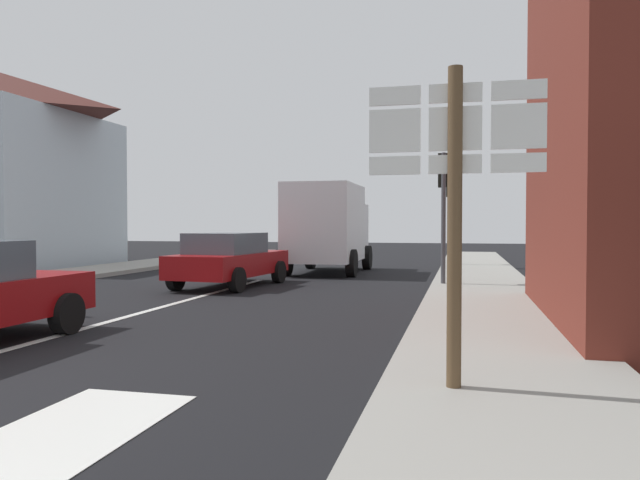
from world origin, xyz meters
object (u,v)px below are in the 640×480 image
(sedan_far, at_px, (229,259))
(delivery_truck, at_px, (328,226))
(route_sign_post, at_px, (455,193))
(traffic_light_near_right, at_px, (444,188))
(traffic_light_far_right, at_px, (450,198))

(sedan_far, xyz_separation_m, delivery_truck, (1.60, 5.18, 0.89))
(route_sign_post, bearing_deg, traffic_light_near_right, 92.33)
(delivery_truck, distance_m, route_sign_post, 15.34)
(sedan_far, relative_size, delivery_truck, 0.87)
(delivery_truck, xyz_separation_m, traffic_light_far_right, (4.09, 3.74, 1.08))
(traffic_light_far_right, bearing_deg, sedan_far, -122.54)
(sedan_far, distance_m, delivery_truck, 5.50)
(delivery_truck, bearing_deg, traffic_light_far_right, 42.44)
(sedan_far, bearing_deg, traffic_light_far_right, 57.46)
(sedan_far, height_order, traffic_light_near_right, traffic_light_near_right)
(sedan_far, relative_size, traffic_light_near_right, 1.21)
(traffic_light_near_right, bearing_deg, delivery_truck, 134.39)
(traffic_light_near_right, bearing_deg, sedan_far, -170.02)
(delivery_truck, height_order, traffic_light_near_right, traffic_light_near_right)
(sedan_far, xyz_separation_m, route_sign_post, (6.12, -9.47, 1.24))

